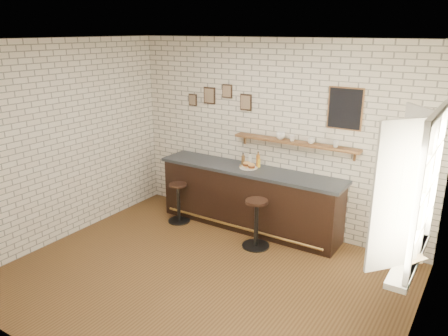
{
  "coord_description": "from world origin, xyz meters",
  "views": [
    {
      "loc": [
        2.93,
        -4.05,
        3.12
      ],
      "look_at": [
        -0.22,
        0.9,
        1.24
      ],
      "focal_mm": 35.0,
      "sensor_mm": 36.0,
      "label": 1
    }
  ],
  "objects_px": {
    "bitters_bottle_brown": "(243,160)",
    "shelf_cup_c": "(311,141)",
    "condiment_bottle_yellow": "(259,163)",
    "ciabatta_sandwich": "(249,165)",
    "bar_stool_left": "(178,201)",
    "shelf_cup_b": "(292,138)",
    "shelf_cup_a": "(281,136)",
    "shelf_cup_d": "(336,144)",
    "book_upper": "(407,254)",
    "book_lower": "(406,256)",
    "sandwich_plate": "(249,168)",
    "bar_counter": "(249,198)",
    "bar_stool_right": "(256,222)",
    "bitters_bottle_white": "(250,160)",
    "bitters_bottle_amber": "(258,161)"
  },
  "relations": [
    {
      "from": "bitters_bottle_brown",
      "to": "shelf_cup_b",
      "type": "height_order",
      "value": "shelf_cup_b"
    },
    {
      "from": "ciabatta_sandwich",
      "to": "bar_stool_left",
      "type": "bearing_deg",
      "value": -157.2
    },
    {
      "from": "sandwich_plate",
      "to": "book_upper",
      "type": "xyz_separation_m",
      "value": [
        2.66,
        -1.48,
        -0.06
      ]
    },
    {
      "from": "bitters_bottle_white",
      "to": "shelf_cup_c",
      "type": "bearing_deg",
      "value": 3.32
    },
    {
      "from": "bitters_bottle_white",
      "to": "book_upper",
      "type": "xyz_separation_m",
      "value": [
        2.71,
        -1.61,
        -0.14
      ]
    },
    {
      "from": "bar_stool_right",
      "to": "shelf_cup_d",
      "type": "bearing_deg",
      "value": 40.3
    },
    {
      "from": "shelf_cup_a",
      "to": "shelf_cup_c",
      "type": "distance_m",
      "value": 0.5
    },
    {
      "from": "condiment_bottle_yellow",
      "to": "bar_stool_right",
      "type": "relative_size",
      "value": 0.23
    },
    {
      "from": "ciabatta_sandwich",
      "to": "book_upper",
      "type": "xyz_separation_m",
      "value": [
        2.65,
        -1.48,
        -0.1
      ]
    },
    {
      "from": "shelf_cup_a",
      "to": "shelf_cup_d",
      "type": "height_order",
      "value": "shelf_cup_a"
    },
    {
      "from": "bitters_bottle_amber",
      "to": "shelf_cup_a",
      "type": "distance_m",
      "value": 0.56
    },
    {
      "from": "shelf_cup_c",
      "to": "book_lower",
      "type": "xyz_separation_m",
      "value": [
        1.72,
        -1.67,
        -0.6
      ]
    },
    {
      "from": "sandwich_plate",
      "to": "shelf_cup_d",
      "type": "xyz_separation_m",
      "value": [
        1.32,
        0.19,
        0.53
      ]
    },
    {
      "from": "sandwich_plate",
      "to": "condiment_bottle_yellow",
      "type": "height_order",
      "value": "condiment_bottle_yellow"
    },
    {
      "from": "bitters_bottle_brown",
      "to": "bar_stool_left",
      "type": "xyz_separation_m",
      "value": [
        -0.9,
        -0.58,
        -0.72
      ]
    },
    {
      "from": "bitters_bottle_brown",
      "to": "shelf_cup_c",
      "type": "bearing_deg",
      "value": 2.94
    },
    {
      "from": "bar_counter",
      "to": "shelf_cup_d",
      "type": "xyz_separation_m",
      "value": [
        1.29,
        0.2,
        1.04
      ]
    },
    {
      "from": "bar_counter",
      "to": "bar_stool_right",
      "type": "distance_m",
      "value": 0.69
    },
    {
      "from": "bitters_bottle_brown",
      "to": "shelf_cup_d",
      "type": "bearing_deg",
      "value": 2.21
    },
    {
      "from": "ciabatta_sandwich",
      "to": "shelf_cup_c",
      "type": "relative_size",
      "value": 2.5
    },
    {
      "from": "shelf_cup_a",
      "to": "book_lower",
      "type": "relative_size",
      "value": 0.67
    },
    {
      "from": "sandwich_plate",
      "to": "shelf_cup_a",
      "type": "xyz_separation_m",
      "value": [
        0.45,
        0.19,
        0.54
      ]
    },
    {
      "from": "shelf_cup_c",
      "to": "shelf_cup_b",
      "type": "bearing_deg",
      "value": 94.81
    },
    {
      "from": "ciabatta_sandwich",
      "to": "bar_stool_left",
      "type": "xyz_separation_m",
      "value": [
        -1.09,
        -0.46,
        -0.7
      ]
    },
    {
      "from": "book_lower",
      "to": "book_upper",
      "type": "bearing_deg",
      "value": 83.3
    },
    {
      "from": "bitters_bottle_brown",
      "to": "condiment_bottle_yellow",
      "type": "bearing_deg",
      "value": 0.0
    },
    {
      "from": "sandwich_plate",
      "to": "shelf_cup_a",
      "type": "distance_m",
      "value": 0.72
    },
    {
      "from": "condiment_bottle_yellow",
      "to": "book_upper",
      "type": "xyz_separation_m",
      "value": [
        2.55,
        -1.61,
        -0.12
      ]
    },
    {
      "from": "bar_counter",
      "to": "shelf_cup_d",
      "type": "relative_size",
      "value": 31.33
    },
    {
      "from": "bitters_bottle_brown",
      "to": "bar_stool_right",
      "type": "distance_m",
      "value": 1.15
    },
    {
      "from": "bitters_bottle_brown",
      "to": "bar_stool_left",
      "type": "bearing_deg",
      "value": -147.05
    },
    {
      "from": "bar_stool_left",
      "to": "shelf_cup_b",
      "type": "xyz_separation_m",
      "value": [
        1.72,
        0.64,
        1.18
      ]
    },
    {
      "from": "shelf_cup_d",
      "to": "bar_stool_left",
      "type": "bearing_deg",
      "value": -160.76
    },
    {
      "from": "sandwich_plate",
      "to": "shelf_cup_a",
      "type": "relative_size",
      "value": 2.05
    },
    {
      "from": "bitters_bottle_amber",
      "to": "shelf_cup_b",
      "type": "bearing_deg",
      "value": 6.05
    },
    {
      "from": "bar_counter",
      "to": "bar_stool_left",
      "type": "distance_m",
      "value": 1.2
    },
    {
      "from": "bar_stool_left",
      "to": "bitters_bottle_amber",
      "type": "bearing_deg",
      "value": 26.46
    },
    {
      "from": "bitters_bottle_brown",
      "to": "shelf_cup_d",
      "type": "distance_m",
      "value": 1.56
    },
    {
      "from": "ciabatta_sandwich",
      "to": "shelf_cup_b",
      "type": "xyz_separation_m",
      "value": [
        0.63,
        0.19,
        0.48
      ]
    },
    {
      "from": "ciabatta_sandwich",
      "to": "bar_stool_left",
      "type": "distance_m",
      "value": 1.37
    },
    {
      "from": "bar_counter",
      "to": "ciabatta_sandwich",
      "type": "height_order",
      "value": "ciabatta_sandwich"
    },
    {
      "from": "bar_counter",
      "to": "bitters_bottle_white",
      "type": "height_order",
      "value": "bitters_bottle_white"
    },
    {
      "from": "shelf_cup_c",
      "to": "condiment_bottle_yellow",
      "type": "bearing_deg",
      "value": 98.77
    },
    {
      "from": "bitters_bottle_amber",
      "to": "shelf_cup_b",
      "type": "distance_m",
      "value": 0.69
    },
    {
      "from": "bitters_bottle_brown",
      "to": "shelf_cup_b",
      "type": "distance_m",
      "value": 0.94
    },
    {
      "from": "bitters_bottle_white",
      "to": "shelf_cup_b",
      "type": "distance_m",
      "value": 0.82
    },
    {
      "from": "bitters_bottle_brown",
      "to": "shelf_cup_c",
      "type": "xyz_separation_m",
      "value": [
        1.12,
        0.06,
        0.46
      ]
    },
    {
      "from": "shelf_cup_d",
      "to": "sandwich_plate",
      "type": "bearing_deg",
      "value": -167.77
    },
    {
      "from": "bitters_bottle_white",
      "to": "shelf_cup_a",
      "type": "xyz_separation_m",
      "value": [
        0.49,
        0.06,
        0.46
      ]
    },
    {
      "from": "bar_stool_right",
      "to": "sandwich_plate",
      "type": "bearing_deg",
      "value": 129.55
    }
  ]
}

